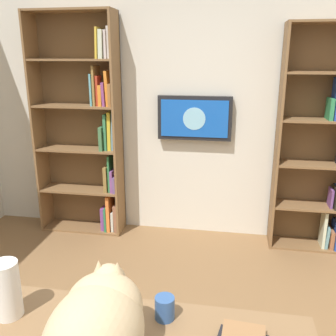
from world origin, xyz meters
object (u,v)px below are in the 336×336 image
at_px(bookshelf_right, 87,130).
at_px(paper_towel_roll, 7,290).
at_px(coffee_mug, 165,308).
at_px(cat, 98,326).
at_px(wall_mounted_tv, 195,118).
at_px(bookshelf_left, 329,145).

xyz_separation_m(bookshelf_right, paper_towel_roll, (-0.56, 2.33, -0.19)).
relative_size(paper_towel_roll, coffee_mug, 2.50).
height_order(bookshelf_right, cat, bookshelf_right).
relative_size(bookshelf_right, wall_mounted_tv, 3.06).
bearing_deg(paper_towel_roll, cat, 157.18).
height_order(bookshelf_left, bookshelf_right, bookshelf_right).
bearing_deg(coffee_mug, wall_mounted_tv, -86.91).
bearing_deg(wall_mounted_tv, bookshelf_right, 4.25).
bearing_deg(bookshelf_left, wall_mounted_tv, -3.89).
xyz_separation_m(bookshelf_right, cat, (-1.02, 2.52, -0.15)).
distance_m(wall_mounted_tv, cat, 2.62).
distance_m(cat, paper_towel_roll, 0.50).
bearing_deg(bookshelf_right, bookshelf_left, 179.89).
xyz_separation_m(bookshelf_left, bookshelf_right, (2.30, -0.00, 0.07)).
xyz_separation_m(paper_towel_roll, coffee_mug, (-0.63, -0.09, -0.07)).
relative_size(bookshelf_right, paper_towel_roll, 9.13).
xyz_separation_m(cat, coffee_mug, (-0.17, -0.28, -0.12)).
height_order(wall_mounted_tv, paper_towel_roll, wall_mounted_tv).
bearing_deg(coffee_mug, cat, 58.13).
relative_size(bookshelf_left, bookshelf_right, 0.94).
xyz_separation_m(bookshelf_left, wall_mounted_tv, (1.23, -0.08, 0.20)).
xyz_separation_m(wall_mounted_tv, paper_towel_roll, (0.50, 2.41, -0.32)).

